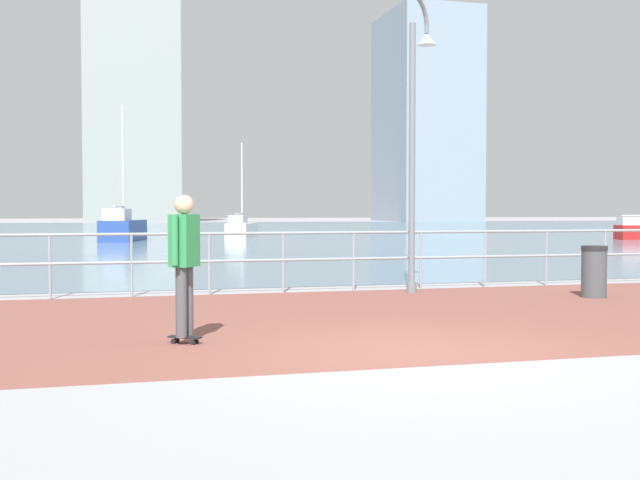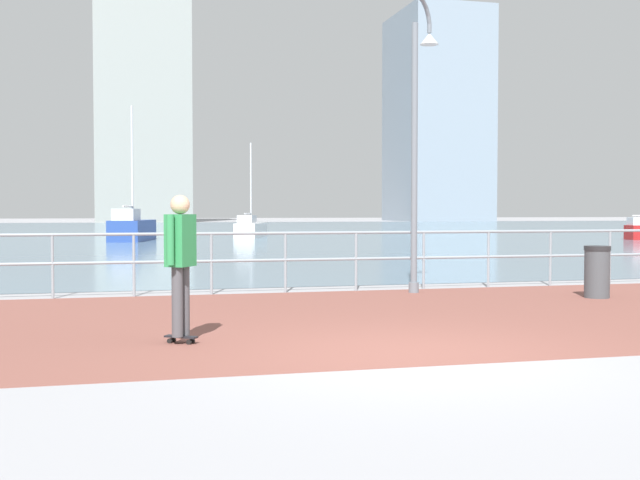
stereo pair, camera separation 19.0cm
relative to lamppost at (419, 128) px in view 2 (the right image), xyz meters
name	(u,v)px [view 2 (the right image)]	position (x,y,z in m)	size (l,w,h in m)	color
ground	(175,236)	(-2.49, 33.89, -3.14)	(220.00, 220.00, 0.00)	#9E9EA3
brick_paving	(335,318)	(-2.49, -3.13, -3.14)	(28.00, 7.27, 0.01)	brown
harbor_water	(165,231)	(-2.49, 45.50, -3.14)	(180.00, 88.00, 0.00)	slate
waterfront_railing	(285,251)	(-2.49, 0.50, -2.34)	(25.25, 0.06, 1.16)	#8C99A3
lamppost	(419,128)	(0.00, 0.00, 0.00)	(0.70, 0.61, 5.68)	slate
skateboarder	(180,254)	(-4.82, -4.79, -2.09)	(0.39, 0.51, 1.75)	black
trash_bin	(597,272)	(2.74, -1.72, -2.67)	(0.46, 0.46, 0.93)	#474C51
sailboat_ivory	(251,229)	(1.60, 30.54, -2.62)	(2.47, 4.04, 5.43)	white
sailboat_navy	(132,228)	(-5.05, 27.36, -2.48)	(2.56, 5.15, 6.93)	#284799
tower_concrete	(142,103)	(-2.81, 97.70, 13.29)	(12.40, 16.15, 34.53)	#939993
tower_brick	(437,117)	(39.54, 94.58, 12.23)	(11.95, 15.19, 32.41)	#8493A3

